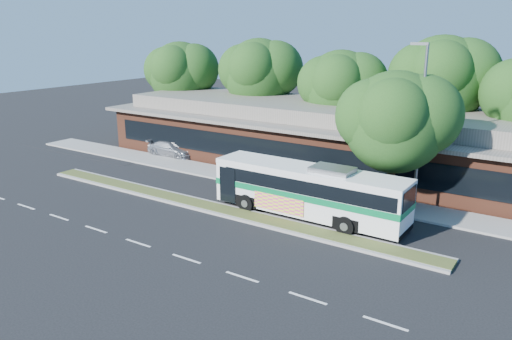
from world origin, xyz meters
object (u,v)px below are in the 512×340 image
object	(u,v)px
sedan	(172,149)
sidewalk_tree	(403,120)
transit_bus	(309,188)
lamp_post	(420,125)

from	to	relation	value
sedan	sidewalk_tree	size ratio (longest dim) A/B	0.55
transit_bus	sedan	bearing A→B (deg)	159.55
transit_bus	sidewalk_tree	size ratio (longest dim) A/B	1.39
sidewalk_tree	sedan	bearing A→B (deg)	174.04
lamp_post	sidewalk_tree	xyz separation A→B (m)	(-0.95, 0.26, 0.14)
lamp_post	sedan	distance (m)	20.25
transit_bus	sidewalk_tree	world-z (taller)	sidewalk_tree
lamp_post	transit_bus	distance (m)	6.57
transit_bus	sidewalk_tree	bearing A→B (deg)	48.33
sidewalk_tree	lamp_post	bearing A→B (deg)	-15.10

